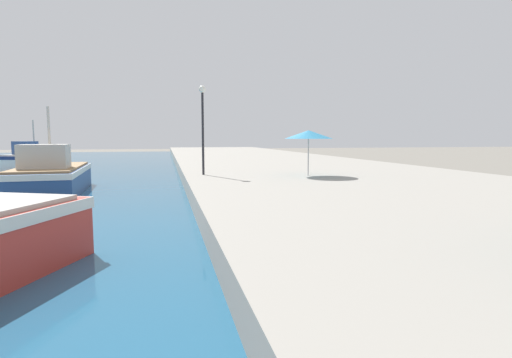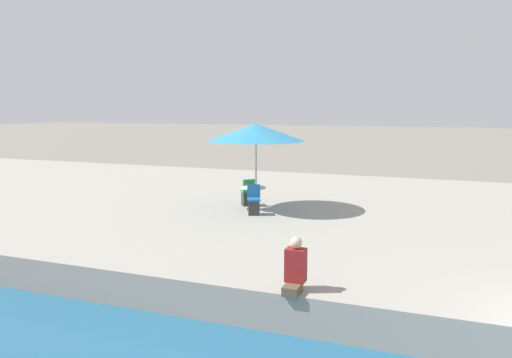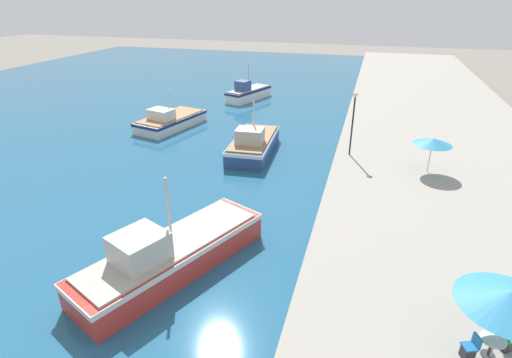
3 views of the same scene
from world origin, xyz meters
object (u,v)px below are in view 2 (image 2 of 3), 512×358
Objects in this scene: cafe_chair_left at (247,196)px; person_at_quay at (295,267)px; cafe_umbrella_pink at (256,132)px; cafe_chair_right at (254,204)px; cafe_table at (253,193)px.

person_at_quay reaches higher than cafe_chair_left.
cafe_umbrella_pink is 3.12× the size of person_at_quay.
cafe_chair_left is 1.00× the size of cafe_chair_right.
person_at_quay is at bearing -152.75° from cafe_table.
cafe_umbrella_pink is at bearing 26.58° from person_at_quay.
cafe_umbrella_pink is 3.39× the size of cafe_chair_right.
cafe_chair_left is (0.58, 0.44, -0.21)m from cafe_table.
cafe_table is (-0.04, 0.07, -1.95)m from cafe_umbrella_pink.
cafe_umbrella_pink is 1.95m from cafe_table.
cafe_table is 0.88× the size of cafe_chair_left.
cafe_table is 0.75m from cafe_chair_left.
person_at_quay is (-6.97, -3.73, 0.11)m from cafe_chair_left.
cafe_table is at bearing 120.94° from cafe_umbrella_pink.
cafe_umbrella_pink reaches higher than cafe_table.
cafe_umbrella_pink is 3.39× the size of cafe_chair_left.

